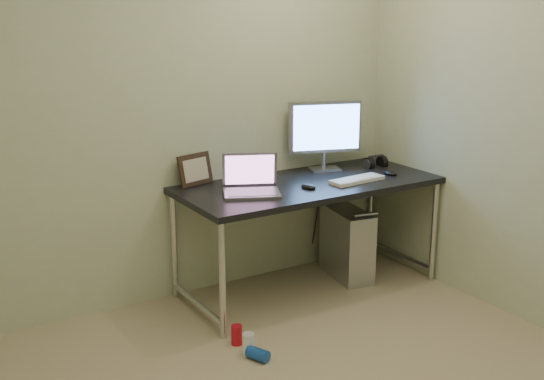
# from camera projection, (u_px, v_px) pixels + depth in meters

# --- Properties ---
(wall_back) EXTENTS (3.50, 0.02, 2.50)m
(wall_back) POSITION_uv_depth(u_px,v_px,m) (158.00, 110.00, 4.21)
(wall_back) COLOR beige
(wall_back) RESTS_ON ground
(desk) EXTENTS (1.73, 0.76, 0.75)m
(desk) POSITION_uv_depth(u_px,v_px,m) (309.00, 193.00, 4.50)
(desk) COLOR black
(desk) RESTS_ON ground
(tower_computer) EXTENTS (0.29, 0.50, 0.52)m
(tower_computer) POSITION_uv_depth(u_px,v_px,m) (347.00, 243.00, 4.82)
(tower_computer) COLOR #BBBBC0
(tower_computer) RESTS_ON ground
(cable_a) EXTENTS (0.01, 0.16, 0.69)m
(cable_a) POSITION_uv_depth(u_px,v_px,m) (317.00, 213.00, 5.00)
(cable_a) COLOR black
(cable_a) RESTS_ON ground
(cable_b) EXTENTS (0.02, 0.11, 0.71)m
(cable_b) POSITION_uv_depth(u_px,v_px,m) (329.00, 214.00, 5.03)
(cable_b) COLOR black
(cable_b) RESTS_ON ground
(can_red) EXTENTS (0.08, 0.08, 0.12)m
(can_red) POSITION_uv_depth(u_px,v_px,m) (237.00, 335.00, 3.89)
(can_red) COLOR red
(can_red) RESTS_ON ground
(can_white) EXTENTS (0.08, 0.08, 0.12)m
(can_white) POSITION_uv_depth(u_px,v_px,m) (248.00, 344.00, 3.77)
(can_white) COLOR white
(can_white) RESTS_ON ground
(can_blue) EXTENTS (0.11, 0.14, 0.07)m
(can_blue) POSITION_uv_depth(u_px,v_px,m) (258.00, 354.00, 3.72)
(can_blue) COLOR #1A4FB4
(can_blue) RESTS_ON ground
(laptop) EXTENTS (0.43, 0.40, 0.24)m
(laptop) POSITION_uv_depth(u_px,v_px,m) (251.00, 184.00, 4.22)
(laptop) COLOR #9E9EA4
(laptop) RESTS_ON desk
(monitor) EXTENTS (0.50, 0.21, 0.49)m
(monitor) POSITION_uv_depth(u_px,v_px,m) (325.00, 130.00, 4.73)
(monitor) COLOR #9E9EA4
(monitor) RESTS_ON desk
(keyboard) EXTENTS (0.40, 0.16, 0.02)m
(keyboard) POSITION_uv_depth(u_px,v_px,m) (357.00, 180.00, 4.49)
(keyboard) COLOR white
(keyboard) RESTS_ON desk
(mouse_right) EXTENTS (0.08, 0.12, 0.04)m
(mouse_right) POSITION_uv_depth(u_px,v_px,m) (390.00, 172.00, 4.67)
(mouse_right) COLOR black
(mouse_right) RESTS_ON desk
(mouse_left) EXTENTS (0.09, 0.12, 0.04)m
(mouse_left) POSITION_uv_depth(u_px,v_px,m) (308.00, 186.00, 4.32)
(mouse_left) COLOR black
(mouse_left) RESTS_ON desk
(headphones) EXTENTS (0.16, 0.10, 0.11)m
(headphones) POSITION_uv_depth(u_px,v_px,m) (376.00, 163.00, 4.90)
(headphones) COLOR black
(headphones) RESTS_ON desk
(picture_frame) EXTENTS (0.27, 0.14, 0.21)m
(picture_frame) POSITION_uv_depth(u_px,v_px,m) (195.00, 169.00, 4.39)
(picture_frame) COLOR black
(picture_frame) RESTS_ON desk
(webcam) EXTENTS (0.04, 0.03, 0.11)m
(webcam) POSITION_uv_depth(u_px,v_px,m) (237.00, 169.00, 4.49)
(webcam) COLOR silver
(webcam) RESTS_ON desk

